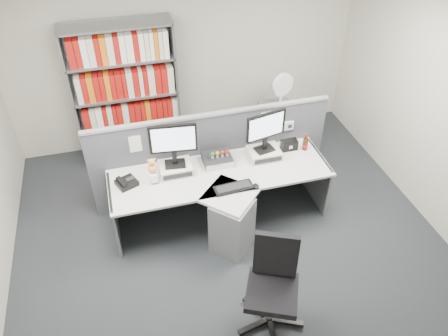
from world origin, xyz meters
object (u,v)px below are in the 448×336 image
object	(u,v)px
desktop_pc	(217,159)
filing_cabinet	(278,129)
desk_calendar	(154,179)
cola_bottle	(305,144)
desk_fan	(282,87)
mouse	(256,186)
speaker	(289,145)
monitor_left	(173,142)
monitor_right	(266,129)
shelving_unit	(126,97)
keyboard	(234,188)
desk	(225,201)
desk_phone	(126,183)
office_chair	(273,282)

from	to	relation	value
desktop_pc	filing_cabinet	xyz separation A→B (m)	(1.19, 0.98, -0.41)
desk_calendar	cola_bottle	distance (m)	1.91
filing_cabinet	desk_fan	xyz separation A→B (m)	(0.00, -0.00, 0.71)
mouse	desk_calendar	bearing A→B (deg)	160.47
mouse	speaker	distance (m)	0.86
monitor_left	desk_fan	bearing A→B (deg)	30.86
monitor_right	shelving_unit	distance (m)	2.10
keyboard	speaker	size ratio (longest dim) A/B	2.28
desk	desk_fan	world-z (taller)	desk_fan
desktop_pc	desk_calendar	xyz separation A→B (m)	(-0.78, -0.17, 0.00)
desk	speaker	xyz separation A→B (m)	(0.95, 0.44, 0.33)
desk_fan	cola_bottle	bearing A→B (deg)	-93.36
mouse	desk_phone	size ratio (longest dim) A/B	0.36
cola_bottle	shelving_unit	world-z (taller)	shelving_unit
desk_calendar	speaker	distance (m)	1.73
monitor_left	monitor_right	xyz separation A→B (m)	(1.10, -0.00, -0.02)
desktop_pc	desk_phone	world-z (taller)	desk_phone
mouse	desk_fan	distance (m)	1.80
desktop_pc	desk_calendar	size ratio (longest dim) A/B	3.10
speaker	monitor_left	bearing A→B (deg)	-177.64
monitor_left	desk_phone	size ratio (longest dim) A/B	1.98
keyboard	desktop_pc	bearing A→B (deg)	96.45
desk_fan	office_chair	distance (m)	2.94
desk_calendar	office_chair	distance (m)	1.78
desk_calendar	desk_fan	world-z (taller)	desk_fan
mouse	filing_cabinet	xyz separation A→B (m)	(0.88, 1.54, -0.39)
mouse	office_chair	size ratio (longest dim) A/B	0.10
monitor_right	desk_phone	xyz separation A→B (m)	(-1.68, -0.09, -0.37)
speaker	desk_phone	bearing A→B (deg)	-175.72
desk_fan	monitor_right	bearing A→B (deg)	-120.59
monitor_right	mouse	distance (m)	0.71
monitor_right	desk	bearing A→B (deg)	-147.39
shelving_unit	filing_cabinet	xyz separation A→B (m)	(2.10, -0.45, -0.63)
monitor_right	office_chair	world-z (taller)	monitor_right
desk_calendar	shelving_unit	xyz separation A→B (m)	(-0.13, 1.60, 0.21)
shelving_unit	filing_cabinet	distance (m)	2.24
shelving_unit	filing_cabinet	size ratio (longest dim) A/B	2.86
monitor_right	desk_fan	bearing A→B (deg)	59.41
monitor_left	speaker	xyz separation A→B (m)	(1.45, 0.06, -0.36)
keyboard	mouse	distance (m)	0.25
desk_phone	desk_calendar	bearing A→B (deg)	-7.93
monitor_left	keyboard	xyz separation A→B (m)	(0.57, -0.47, -0.41)
speaker	office_chair	xyz separation A→B (m)	(-0.84, -1.73, -0.24)
keyboard	filing_cabinet	xyz separation A→B (m)	(1.13, 1.49, -0.38)
desktop_pc	filing_cabinet	bearing A→B (deg)	39.54
shelving_unit	cola_bottle	bearing A→B (deg)	-35.61
speaker	cola_bottle	xyz separation A→B (m)	(0.19, -0.06, 0.02)
filing_cabinet	desktop_pc	bearing A→B (deg)	-140.46
desk	desk_calendar	distance (m)	0.87
desktop_pc	desk_fan	world-z (taller)	desk_fan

